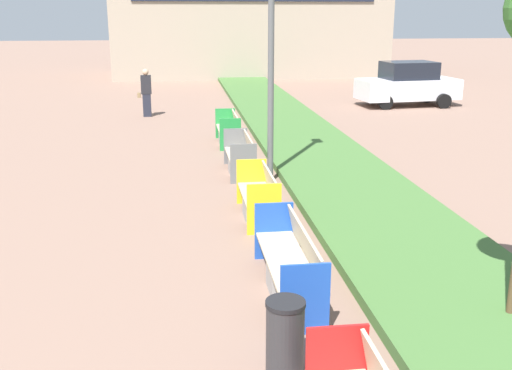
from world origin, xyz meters
TOP-DOWN VIEW (x-y plane):
  - planter_grass_strip at (3.20, 12.00)m, footprint 2.80×120.00m
  - building_backdrop at (4.00, 38.64)m, footprint 16.57×7.30m
  - bench_blue_frame at (0.94, 7.41)m, footprint 0.65×2.46m
  - bench_yellow_frame at (0.94, 10.64)m, footprint 0.65×1.89m
  - bench_grey_frame at (0.94, 14.04)m, footprint 0.65×1.96m
  - bench_green_frame at (0.93, 17.48)m, footprint 0.65×1.88m
  - litter_bin at (0.52, 5.46)m, footprint 0.44×0.44m
  - street_lamp_post at (1.55, 13.23)m, footprint 0.24×0.44m
  - pedestrian_walking at (-1.75, 22.86)m, footprint 0.53×0.24m
  - parked_car_distant at (9.14, 24.23)m, footprint 4.36×2.18m

SIDE VIEW (x-z plane):
  - planter_grass_strip at x=3.20m, z-range 0.00..0.18m
  - bench_green_frame at x=0.93m, z-range -0.11..0.83m
  - bench_yellow_frame at x=0.94m, z-range -0.11..0.83m
  - bench_grey_frame at x=0.94m, z-range -0.11..0.83m
  - bench_blue_frame at x=0.94m, z-range -0.09..0.85m
  - litter_bin at x=0.52m, z-range 0.00..0.85m
  - parked_car_distant at x=9.14m, z-range -0.02..1.84m
  - pedestrian_walking at x=-1.75m, z-range 0.02..1.83m
  - street_lamp_post at x=1.55m, z-range 0.38..7.14m
  - building_backdrop at x=4.00m, z-range 0.00..9.17m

